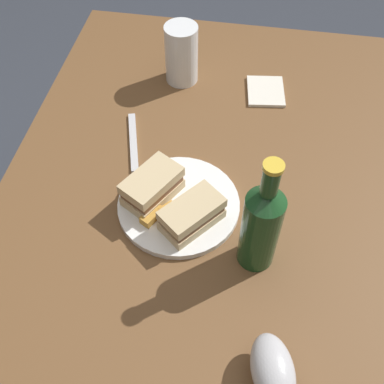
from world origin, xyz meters
name	(u,v)px	position (x,y,z in m)	size (l,w,h in m)	color
ground_plane	(200,324)	(0.00, 0.00, 0.00)	(6.00, 6.00, 0.00)	#333842
dining_table	(202,274)	(0.00, 0.00, 0.35)	(1.26, 0.87, 0.70)	brown
plate	(179,205)	(0.04, -0.05, 0.71)	(0.25, 0.25, 0.01)	white
sandwich_half_left	(152,186)	(0.03, -0.10, 0.75)	(0.14, 0.12, 0.06)	#CCB284
sandwich_half_right	(192,215)	(0.08, -0.01, 0.74)	(0.14, 0.13, 0.06)	#CCB284
potato_wedge_front	(152,215)	(0.08, -0.09, 0.73)	(0.05, 0.02, 0.02)	gold
potato_wedge_middle	(166,212)	(0.07, -0.07, 0.72)	(0.05, 0.02, 0.02)	gold
potato_wedge_back	(170,211)	(0.07, -0.06, 0.73)	(0.04, 0.02, 0.02)	gold
pint_glass	(182,57)	(-0.36, -0.11, 0.77)	(0.08, 0.08, 0.15)	white
gravy_boat	(273,372)	(0.35, 0.16, 0.74)	(0.14, 0.10, 0.07)	#B7B7BC
cider_bottle	(261,225)	(0.13, 0.11, 0.81)	(0.07, 0.07, 0.27)	#19421E
napkin	(266,91)	(-0.34, 0.10, 0.71)	(0.11, 0.09, 0.01)	silver
fork	(133,142)	(-0.12, -0.18, 0.71)	(0.18, 0.02, 0.01)	silver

